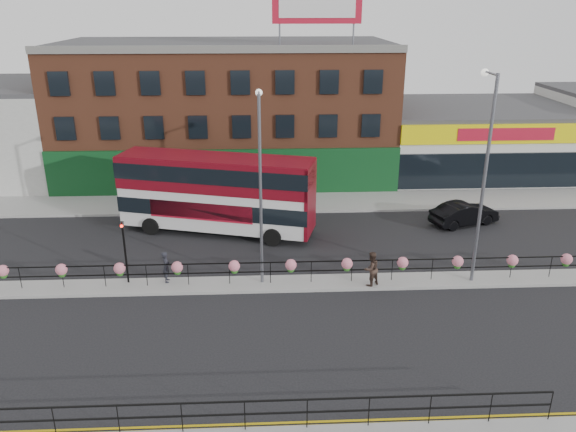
{
  "coord_description": "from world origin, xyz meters",
  "views": [
    {
      "loc": [
        -1.3,
        -24.61,
        13.06
      ],
      "look_at": [
        0.0,
        3.0,
        2.5
      ],
      "focal_mm": 35.0,
      "sensor_mm": 36.0,
      "label": 1
    }
  ],
  "objects_px": {
    "double_decker_bus": "(217,187)",
    "pedestrian_b": "(371,269)",
    "lamp_column_west": "(260,174)",
    "car": "(464,214)",
    "pedestrian_a": "(166,267)",
    "lamp_column_east": "(484,162)"
  },
  "relations": [
    {
      "from": "double_decker_bus",
      "to": "pedestrian_b",
      "type": "distance_m",
      "value": 11.07
    },
    {
      "from": "double_decker_bus",
      "to": "lamp_column_west",
      "type": "bearing_deg",
      "value": -68.81
    },
    {
      "from": "pedestrian_a",
      "to": "lamp_column_west",
      "type": "distance_m",
      "value": 6.6
    },
    {
      "from": "double_decker_bus",
      "to": "pedestrian_b",
      "type": "bearing_deg",
      "value": -43.72
    },
    {
      "from": "pedestrian_b",
      "to": "lamp_column_west",
      "type": "xyz_separation_m",
      "value": [
        -5.27,
        0.8,
        4.58
      ]
    },
    {
      "from": "double_decker_bus",
      "to": "pedestrian_a",
      "type": "bearing_deg",
      "value": -107.18
    },
    {
      "from": "pedestrian_b",
      "to": "lamp_column_east",
      "type": "bearing_deg",
      "value": 155.32
    },
    {
      "from": "pedestrian_b",
      "to": "car",
      "type": "bearing_deg",
      "value": -163.11
    },
    {
      "from": "double_decker_bus",
      "to": "pedestrian_b",
      "type": "xyz_separation_m",
      "value": [
        7.89,
        -7.54,
        -1.86
      ]
    },
    {
      "from": "double_decker_bus",
      "to": "pedestrian_b",
      "type": "height_order",
      "value": "double_decker_bus"
    },
    {
      "from": "lamp_column_east",
      "to": "car",
      "type": "bearing_deg",
      "value": 73.19
    },
    {
      "from": "lamp_column_west",
      "to": "pedestrian_b",
      "type": "bearing_deg",
      "value": -8.65
    },
    {
      "from": "pedestrian_a",
      "to": "double_decker_bus",
      "type": "bearing_deg",
      "value": -21.67
    },
    {
      "from": "double_decker_bus",
      "to": "pedestrian_b",
      "type": "relative_size",
      "value": 6.83
    },
    {
      "from": "pedestrian_a",
      "to": "pedestrian_b",
      "type": "height_order",
      "value": "pedestrian_b"
    },
    {
      "from": "double_decker_bus",
      "to": "lamp_column_west",
      "type": "xyz_separation_m",
      "value": [
        2.61,
        -6.74,
        2.72
      ]
    },
    {
      "from": "pedestrian_a",
      "to": "pedestrian_b",
      "type": "xyz_separation_m",
      "value": [
        9.96,
        -0.84,
        0.08
      ]
    },
    {
      "from": "pedestrian_a",
      "to": "lamp_column_west",
      "type": "relative_size",
      "value": 0.17
    },
    {
      "from": "lamp_column_west",
      "to": "lamp_column_east",
      "type": "distance_m",
      "value": 10.4
    },
    {
      "from": "lamp_column_west",
      "to": "car",
      "type": "bearing_deg",
      "value": 29.71
    },
    {
      "from": "car",
      "to": "double_decker_bus",
      "type": "bearing_deg",
      "value": 72.15
    },
    {
      "from": "double_decker_bus",
      "to": "car",
      "type": "height_order",
      "value": "double_decker_bus"
    }
  ]
}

